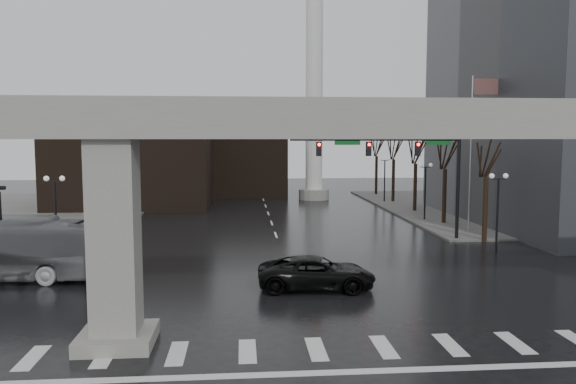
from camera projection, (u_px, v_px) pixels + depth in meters
name	position (u px, v px, depth m)	size (l,w,h in m)	color
ground	(313.00, 339.00, 20.55)	(160.00, 160.00, 0.00)	black
sidewalk_ne	(517.00, 207.00, 58.40)	(28.00, 36.00, 0.15)	slate
elevated_guideway	(349.00, 151.00, 19.99)	(48.00, 2.60, 8.70)	gray
building_far_left	(135.00, 159.00, 60.57)	(16.00, 14.00, 10.00)	black
building_far_mid	(246.00, 164.00, 71.57)	(10.00, 10.00, 8.00)	black
smokestack	(314.00, 86.00, 65.37)	(3.60, 3.60, 30.00)	silver
signal_mast_arm	(406.00, 159.00, 39.37)	(12.12, 0.43, 8.00)	black
flagpole_assembly	(475.00, 135.00, 42.90)	(2.06, 0.12, 12.00)	silver
lamp_right_0	(498.00, 199.00, 35.21)	(1.22, 0.32, 5.11)	black
lamp_right_1	(425.00, 182.00, 49.10)	(1.22, 0.32, 5.11)	black
lamp_right_2	(385.00, 172.00, 62.98)	(1.22, 0.32, 5.11)	black
lamp_left_0	(55.00, 204.00, 32.99)	(1.22, 0.32, 5.11)	black
lamp_left_1	(110.00, 184.00, 46.87)	(1.22, 0.32, 5.11)	black
lamp_left_2	(140.00, 173.00, 60.76)	(1.22, 0.32, 5.11)	black
tree_right_0	(486.00, 203.00, 39.35)	(1.09, 1.58, 7.50)	black
tree_right_1	(445.00, 191.00, 47.28)	(1.09, 1.61, 7.67)	black
tree_right_2	(415.00, 182.00, 55.21)	(1.10, 1.63, 7.85)	black
tree_right_3	(394.00, 176.00, 63.13)	(1.11, 1.66, 8.02)	black
tree_right_4	(377.00, 171.00, 71.06)	(1.12, 1.69, 8.19)	black
pickup_truck	(317.00, 273.00, 27.23)	(2.62, 5.68, 1.58)	black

